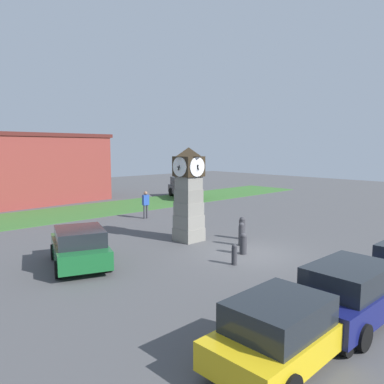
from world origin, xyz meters
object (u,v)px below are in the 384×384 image
object	(u,v)px
pickup_truck	(184,188)
clock_tower	(189,194)
bollard_far_row	(243,243)
car_near_tower	(352,292)
bollard_near_tower	(242,228)
car_navy_sedan	(284,330)
car_silver_hatch	(80,246)
bollard_mid_row	(241,234)
bollard_end_row	(234,254)
pedestrian_crossing_lot	(146,203)

from	to	relation	value
pickup_truck	clock_tower	bearing A→B (deg)	-131.36
clock_tower	bollard_far_row	size ratio (longest dim) A/B	4.97
car_near_tower	bollard_near_tower	bearing A→B (deg)	57.46
car_navy_sedan	car_silver_hatch	xyz separation A→B (m)	(-0.03, 9.19, 0.02)
bollard_mid_row	bollard_far_row	distance (m)	1.41
bollard_mid_row	bollard_near_tower	bearing A→B (deg)	37.71
bollard_near_tower	bollard_mid_row	size ratio (longest dim) A/B	1.02
clock_tower	bollard_end_row	size ratio (longest dim) A/B	5.52
clock_tower	car_navy_sedan	xyz separation A→B (m)	(-5.79, -9.20, -1.58)
bollard_mid_row	car_near_tower	distance (m)	7.96
pickup_truck	pedestrian_crossing_lot	world-z (taller)	pickup_truck
bollard_near_tower	car_near_tower	size ratio (longest dim) A/B	0.26
car_navy_sedan	bollard_far_row	bearing A→B (deg)	44.73
car_silver_hatch	pedestrian_crossing_lot	distance (m)	9.88
bollard_near_tower	bollard_end_row	world-z (taller)	bollard_near_tower
pickup_truck	car_navy_sedan	bearing A→B (deg)	-127.61
car_silver_hatch	bollard_end_row	bearing A→B (deg)	-42.00
bollard_mid_row	bollard_far_row	size ratio (longest dim) A/B	1.19
bollard_near_tower	bollard_end_row	bearing A→B (deg)	-145.00
bollard_near_tower	pedestrian_crossing_lot	world-z (taller)	pedestrian_crossing_lot
bollard_far_row	car_navy_sedan	distance (m)	8.31
car_navy_sedan	car_near_tower	bearing A→B (deg)	-2.69
car_navy_sedan	pickup_truck	distance (m)	26.46
clock_tower	car_navy_sedan	distance (m)	10.98
clock_tower	bollard_near_tower	xyz separation A→B (m)	(2.18, -1.61, -1.77)
pickup_truck	car_silver_hatch	bearing A→B (deg)	-143.94
car_near_tower	pickup_truck	bearing A→B (deg)	58.15
clock_tower	car_near_tower	distance (m)	9.86
clock_tower	pickup_truck	world-z (taller)	clock_tower
bollard_mid_row	car_silver_hatch	size ratio (longest dim) A/B	0.26
clock_tower	car_silver_hatch	bearing A→B (deg)	-179.87
bollard_far_row	pickup_truck	world-z (taller)	pickup_truck
bollard_far_row	pickup_truck	bearing A→B (deg)	55.87
car_silver_hatch	pedestrian_crossing_lot	bearing A→B (deg)	38.63
clock_tower	bollard_end_row	distance (m)	4.68
pedestrian_crossing_lot	bollard_mid_row	bearing A→B (deg)	-94.94
bollard_mid_row	car_near_tower	world-z (taller)	car_near_tower
car_near_tower	car_navy_sedan	bearing A→B (deg)	177.31
car_near_tower	car_silver_hatch	size ratio (longest dim) A/B	1.00
bollard_end_row	car_near_tower	world-z (taller)	car_near_tower
car_silver_hatch	car_navy_sedan	bearing A→B (deg)	-89.82
bollard_far_row	car_silver_hatch	xyz separation A→B (m)	(-5.93, 3.34, 0.31)
bollard_end_row	pedestrian_crossing_lot	xyz separation A→B (m)	(3.21, 10.22, 0.61)
bollard_end_row	pedestrian_crossing_lot	distance (m)	10.73
car_navy_sedan	car_near_tower	size ratio (longest dim) A/B	0.90
bollard_far_row	car_near_tower	xyz separation A→B (m)	(-2.86, -5.99, 0.34)
bollard_near_tower	pickup_truck	xyz separation A→B (m)	(8.18, 13.38, 0.35)
car_navy_sedan	bollard_mid_row	bearing A→B (deg)	44.37
bollard_far_row	pedestrian_crossing_lot	world-z (taller)	pedestrian_crossing_lot
clock_tower	car_navy_sedan	bearing A→B (deg)	-122.18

